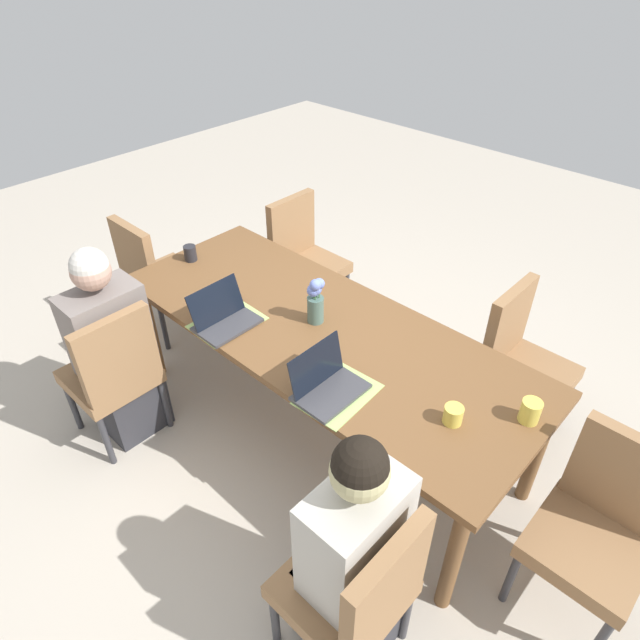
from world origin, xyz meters
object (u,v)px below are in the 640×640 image
Objects in this scene: laptop_far_left_mid at (326,384)px; laptop_far_left_near at (224,318)px; chair_head_left_left_far at (601,522)px; coffee_mug_near_left at (453,415)px; dining_table at (320,338)px; person_far_left_mid at (353,562)px; chair_near_right_near at (521,356)px; coffee_mug_centre_left at (190,253)px; person_far_left_near at (115,355)px; coffee_mug_near_right at (530,411)px; flower_vase at (316,298)px; chair_near_right_mid at (303,254)px; chair_far_left_near at (114,370)px; chair_far_left_mid at (358,591)px; chair_head_right_right_far at (155,272)px.

laptop_far_left_near is at bearing 0.00° from laptop_far_left_mid.
chair_head_left_left_far reaches higher than coffee_mug_near_left.
dining_table is 1.17m from person_far_left_mid.
chair_near_right_near reaches higher than coffee_mug_centre_left.
person_far_left_near reaches higher than laptop_far_left_mid.
person_far_left_mid is at bearing 159.94° from coffee_mug_centre_left.
chair_near_right_near is at bearing -133.38° from dining_table.
coffee_mug_centre_left is (1.94, -0.71, 0.28)m from person_far_left_mid.
coffee_mug_near_right is 1.09× the size of coffee_mug_centre_left.
laptop_far_left_mid reaches higher than chair_near_right_near.
flower_vase is at bearing -136.07° from person_far_left_near.
flower_vase is 1.15m from coffee_mug_near_right.
laptop_far_left_mid reaches higher than coffee_mug_near_right.
person_far_left_near is 11.28× the size of coffee_mug_near_right.
person_far_left_mid is (-1.74, 0.01, 0.00)m from person_far_left_near.
coffee_mug_near_right is at bearing 161.79° from chair_near_right_mid.
coffee_mug_centre_left is (1.06, 0.05, 0.12)m from dining_table.
laptop_far_left_near is 0.73m from coffee_mug_centre_left.
flower_vase is (1.56, 0.05, 0.40)m from chair_head_left_left_far.
chair_near_right_mid is 3.40× the size of flower_vase.
chair_head_left_left_far is at bearing -178.13° from flower_vase.
chair_far_left_near is 1.74m from chair_far_left_mid.
person_far_left_near is at bearing 24.35° from coffee_mug_near_right.
chair_far_left_near is 2.12m from coffee_mug_near_right.
chair_near_right_near reaches higher than coffee_mug_near_left.
person_far_left_near reaches higher than laptop_far_left_near.
person_far_left_mid is at bearing 77.04° from coffee_mug_near_right.
chair_far_left_near is 1.00× the size of chair_far_left_mid.
chair_head_left_left_far reaches higher than dining_table.
laptop_far_left_near is (1.16, 1.14, 0.30)m from chair_near_right_near.
person_far_left_mid is 14.25× the size of coffee_mug_near_left.
chair_head_right_right_far reaches higher than coffee_mug_near_right.
person_far_left_mid reaches higher than coffee_mug_centre_left.
flower_vase is at bearing -25.69° from dining_table.
chair_head_left_left_far is at bearing -177.20° from coffee_mug_centre_left.
coffee_mug_near_right is at bearing -172.78° from dining_table.
chair_far_left_near and chair_near_right_near have the same top height.
chair_near_right_mid is 0.91m from coffee_mug_centre_left.
person_far_left_near reaches higher than chair_near_right_mid.
coffee_mug_near_right is at bearing -97.81° from chair_far_left_mid.
dining_table is 2.66× the size of chair_head_left_left_far.
coffee_mug_centre_left is (2.56, 0.13, 0.30)m from chair_head_left_left_far.
laptop_far_left_mid is (1.16, 0.40, 0.30)m from chair_head_left_left_far.
laptop_far_left_mid reaches higher than chair_near_right_mid.
coffee_mug_centre_left is (1.91, -0.05, 0.01)m from coffee_mug_near_left.
flower_vase is at bearing 1.87° from chair_head_left_left_far.
person_far_left_mid is 2.08m from coffee_mug_centre_left.
chair_near_right_mid is at bearing -122.61° from chair_head_right_right_far.
chair_near_right_mid is 2.81× the size of laptop_far_left_mid.
flower_vase reaches higher than coffee_mug_near_left.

